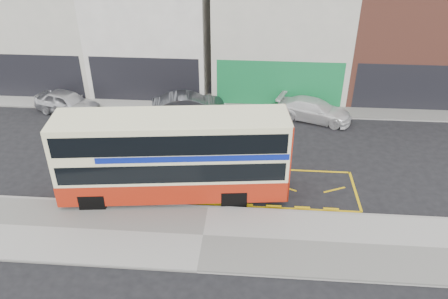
# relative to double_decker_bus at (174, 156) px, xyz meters

# --- Properties ---
(ground) EXTENTS (120.00, 120.00, 0.00)m
(ground) POSITION_rel_double_decker_bus_xyz_m (1.64, -0.60, -2.19)
(ground) COLOR black
(ground) RESTS_ON ground
(pavement) EXTENTS (40.00, 4.00, 0.15)m
(pavement) POSITION_rel_double_decker_bus_xyz_m (1.64, -2.90, -2.11)
(pavement) COLOR #9A9892
(pavement) RESTS_ON ground
(kerb) EXTENTS (40.00, 0.15, 0.15)m
(kerb) POSITION_rel_double_decker_bus_xyz_m (1.64, -0.98, -2.11)
(kerb) COLOR gray
(kerb) RESTS_ON ground
(far_pavement) EXTENTS (50.00, 3.00, 0.15)m
(far_pavement) POSITION_rel_double_decker_bus_xyz_m (1.64, 10.40, -2.11)
(far_pavement) COLOR #9A9892
(far_pavement) RESTS_ON ground
(road_markings) EXTENTS (14.00, 3.40, 0.01)m
(road_markings) POSITION_rel_double_decker_bus_xyz_m (1.64, 1.00, -2.18)
(road_markings) COLOR gold
(road_markings) RESTS_ON ground
(terrace_far_left) EXTENTS (8.00, 8.01, 10.80)m
(terrace_far_left) POSITION_rel_double_decker_bus_xyz_m (-11.86, 14.38, 2.63)
(terrace_far_left) COLOR beige
(terrace_far_left) RESTS_ON ground
(terrace_left) EXTENTS (8.00, 8.01, 11.80)m
(terrace_left) POSITION_rel_double_decker_bus_xyz_m (-3.86, 14.38, 3.13)
(terrace_left) COLOR white
(terrace_left) RESTS_ON ground
(terrace_green_shop) EXTENTS (9.00, 8.01, 11.30)m
(terrace_green_shop) POSITION_rel_double_decker_bus_xyz_m (5.14, 14.38, 2.88)
(terrace_green_shop) COLOR beige
(terrace_green_shop) RESTS_ON ground
(terrace_right) EXTENTS (9.00, 8.01, 10.30)m
(terrace_right) POSITION_rel_double_decker_bus_xyz_m (14.14, 14.38, 2.38)
(terrace_right) COLOR brown
(terrace_right) RESTS_ON ground
(double_decker_bus) EXTENTS (10.64, 3.62, 4.16)m
(double_decker_bus) POSITION_rel_double_decker_bus_xyz_m (0.00, 0.00, 0.00)
(double_decker_bus) COLOR #F7F4BC
(double_decker_bus) RESTS_ON ground
(bus_stop_post) EXTENTS (0.74, 0.19, 3.02)m
(bus_stop_post) POSITION_rel_double_decker_bus_xyz_m (-1.48, -1.01, -0.22)
(bus_stop_post) COLOR black
(bus_stop_post) RESTS_ON pavement
(car_silver) EXTENTS (4.76, 3.08, 1.51)m
(car_silver) POSITION_rel_double_decker_bus_xyz_m (-8.59, 8.36, -1.43)
(car_silver) COLOR silver
(car_silver) RESTS_ON ground
(car_grey) EXTENTS (4.93, 2.67, 1.54)m
(car_grey) POSITION_rel_double_decker_bus_xyz_m (-0.62, 8.46, -1.42)
(car_grey) COLOR #494B51
(car_grey) RESTS_ON ground
(car_white) EXTENTS (5.06, 3.32, 1.36)m
(car_white) POSITION_rel_double_decker_bus_xyz_m (7.34, 8.64, -1.51)
(car_white) COLOR white
(car_white) RESTS_ON ground
(street_tree_right) EXTENTS (2.47, 2.47, 5.33)m
(street_tree_right) POSITION_rel_double_decker_bus_xyz_m (8.90, 11.32, 1.45)
(street_tree_right) COLOR black
(street_tree_right) RESTS_ON ground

